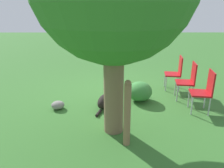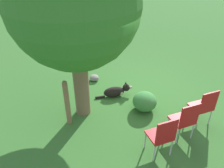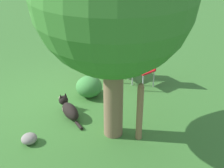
{
  "view_description": "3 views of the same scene",
  "coord_description": "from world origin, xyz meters",
  "px_view_note": "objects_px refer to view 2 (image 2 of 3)",
  "views": [
    {
      "loc": [
        0.08,
        5.21,
        2.26
      ],
      "look_at": [
        0.06,
        1.43,
        0.91
      ],
      "focal_mm": 35.0,
      "sensor_mm": 36.0,
      "label": 1
    },
    {
      "loc": [
        -4.11,
        3.09,
        3.54
      ],
      "look_at": [
        0.39,
        0.49,
        0.32
      ],
      "focal_mm": 35.0,
      "sensor_mm": 36.0,
      "label": 2
    },
    {
      "loc": [
        3.63,
        4.89,
        3.68
      ],
      "look_at": [
        -0.07,
        1.41,
        1.0
      ],
      "focal_mm": 50.0,
      "sensor_mm": 36.0,
      "label": 3
    }
  ],
  "objects_px": {
    "oak_tree": "(74,5)",
    "dog": "(116,91)",
    "red_chair_1": "(185,119)",
    "red_chair_2": "(162,135)",
    "fence_post": "(67,103)",
    "red_chair_0": "(204,105)"
  },
  "relations": [
    {
      "from": "oak_tree",
      "to": "red_chair_1",
      "type": "xyz_separation_m",
      "value": [
        -1.9,
        -1.49,
        -2.08
      ]
    },
    {
      "from": "oak_tree",
      "to": "dog",
      "type": "bearing_deg",
      "value": -79.95
    },
    {
      "from": "dog",
      "to": "red_chair_0",
      "type": "relative_size",
      "value": 1.08
    },
    {
      "from": "dog",
      "to": "red_chair_0",
      "type": "distance_m",
      "value": 2.3
    },
    {
      "from": "oak_tree",
      "to": "red_chair_1",
      "type": "relative_size",
      "value": 4.15
    },
    {
      "from": "oak_tree",
      "to": "dog",
      "type": "relative_size",
      "value": 3.86
    },
    {
      "from": "red_chair_2",
      "to": "red_chair_1",
      "type": "bearing_deg",
      "value": -72.12
    },
    {
      "from": "fence_post",
      "to": "red_chair_2",
      "type": "height_order",
      "value": "fence_post"
    },
    {
      "from": "dog",
      "to": "red_chair_2",
      "type": "relative_size",
      "value": 1.08
    },
    {
      "from": "dog",
      "to": "red_chair_1",
      "type": "height_order",
      "value": "red_chair_1"
    },
    {
      "from": "red_chair_1",
      "to": "red_chair_2",
      "type": "distance_m",
      "value": 0.72
    },
    {
      "from": "red_chair_1",
      "to": "red_chair_2",
      "type": "relative_size",
      "value": 1.0
    },
    {
      "from": "red_chair_0",
      "to": "red_chair_2",
      "type": "relative_size",
      "value": 1.0
    },
    {
      "from": "dog",
      "to": "red_chair_2",
      "type": "bearing_deg",
      "value": -81.91
    },
    {
      "from": "fence_post",
      "to": "red_chair_2",
      "type": "relative_size",
      "value": 1.23
    },
    {
      "from": "red_chair_0",
      "to": "red_chair_2",
      "type": "height_order",
      "value": "same"
    },
    {
      "from": "red_chair_0",
      "to": "red_chair_1",
      "type": "relative_size",
      "value": 1.0
    },
    {
      "from": "oak_tree",
      "to": "red_chair_0",
      "type": "height_order",
      "value": "oak_tree"
    },
    {
      "from": "red_chair_0",
      "to": "red_chair_2",
      "type": "bearing_deg",
      "value": 107.88
    },
    {
      "from": "fence_post",
      "to": "red_chair_0",
      "type": "relative_size",
      "value": 1.23
    },
    {
      "from": "red_chair_0",
      "to": "red_chair_1",
      "type": "xyz_separation_m",
      "value": [
        -0.12,
        0.71,
        0.0
      ]
    },
    {
      "from": "oak_tree",
      "to": "dog",
      "type": "height_order",
      "value": "oak_tree"
    }
  ]
}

